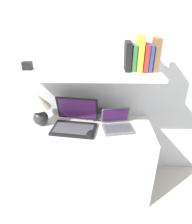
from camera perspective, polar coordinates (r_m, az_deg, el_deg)
name	(u,v)px	position (r m, az deg, el deg)	size (l,w,h in m)	color
ground_plane	(87,206)	(2.07, -2.59, -25.27)	(12.00, 12.00, 0.00)	#B2AD9E
wall_back	(88,63)	(1.86, -2.37, 13.70)	(6.00, 0.05, 2.40)	silver
desk	(88,159)	(1.98, -2.38, -13.34)	(1.16, 0.50, 0.70)	silver
back_riser	(89,123)	(2.05, -2.10, -3.23)	(1.16, 0.04, 1.19)	silver
shelf	(86,72)	(1.62, -2.86, 11.46)	(1.16, 0.45, 0.03)	silver
table_lamp	(39,106)	(1.82, -15.96, 1.55)	(0.21, 0.21, 0.29)	#2D2D33
laptop_large	(75,122)	(1.77, -5.99, -2.82)	(0.42, 0.34, 0.25)	black
laptop_small	(117,124)	(1.77, 6.08, -3.56)	(0.29, 0.25, 0.17)	slate
computer_mouse	(90,134)	(1.67, -1.63, -6.30)	(0.09, 0.13, 0.04)	black
router_box	(100,115)	(1.88, 1.25, -0.79)	(0.13, 0.08, 0.10)	black
book_brown	(156,54)	(1.63, 16.65, 15.47)	(0.04, 0.13, 0.24)	brown
book_blue	(149,58)	(1.63, 15.04, 14.78)	(0.03, 0.15, 0.20)	#284293
book_red	(145,57)	(1.62, 13.81, 14.97)	(0.03, 0.16, 0.20)	#A82823
book_yellow	(140,53)	(1.60, 12.34, 16.06)	(0.04, 0.16, 0.26)	gold
book_green	(133,58)	(1.60, 10.66, 15.00)	(0.03, 0.12, 0.19)	#2D7042
book_black	(128,56)	(1.60, 9.06, 15.48)	(0.05, 0.14, 0.22)	black
shelf_gadget	(27,66)	(1.70, -19.03, 12.41)	(0.07, 0.06, 0.06)	black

